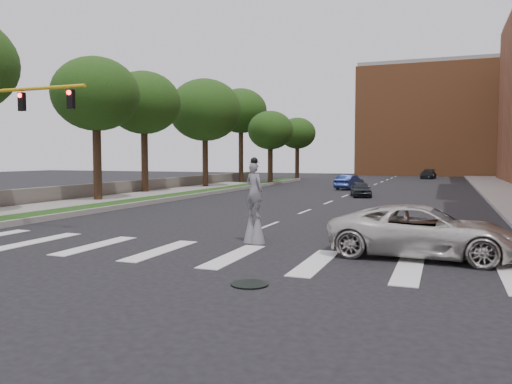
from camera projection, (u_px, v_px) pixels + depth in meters
name	position (u px, v px, depth m)	size (l,w,h in m)	color
ground_plane	(180.00, 260.00, 14.78)	(160.00, 160.00, 0.00)	black
grass_median	(178.00, 196.00, 37.50)	(2.00, 60.00, 0.25)	#193C11
median_curb	(190.00, 196.00, 37.12)	(0.20, 60.00, 0.28)	gray
sidewalk_left	(48.00, 207.00, 29.24)	(4.00, 60.00, 0.18)	gray
stone_wall	(132.00, 187.00, 41.28)	(0.50, 56.00, 1.10)	#5D5850
manhole	(250.00, 284.00, 11.85)	(0.90, 0.90, 0.04)	black
building_backdrop	(439.00, 122.00, 84.75)	(26.00, 14.00, 18.00)	#A56034
traffic_signal	(8.00, 130.00, 20.75)	(5.30, 0.23, 6.20)	black
stilt_performer	(254.00, 208.00, 17.60)	(0.82, 0.66, 3.04)	black
suv_crossing	(424.00, 231.00, 15.14)	(2.61, 5.66, 1.57)	beige
car_near	(361.00, 189.00, 38.32)	(1.39, 3.45, 1.18)	black
car_mid	(349.00, 182.00, 47.10)	(1.45, 4.16, 1.37)	navy
car_far	(428.00, 174.00, 70.20)	(1.88, 4.62, 1.34)	black
tree_2	(96.00, 95.00, 33.29)	(5.79, 5.79, 9.71)	black
tree_3	(144.00, 103.00, 41.00)	(6.05, 6.05, 10.08)	black
tree_4	(205.00, 110.00, 48.75)	(7.12, 7.12, 10.67)	black
tree_5	(241.00, 111.00, 59.95)	(6.28, 6.28, 11.27)	black
tree_6	(270.00, 131.00, 54.59)	(4.97, 4.97, 8.10)	black
tree_7	(297.00, 134.00, 67.42)	(4.96, 4.96, 8.39)	black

